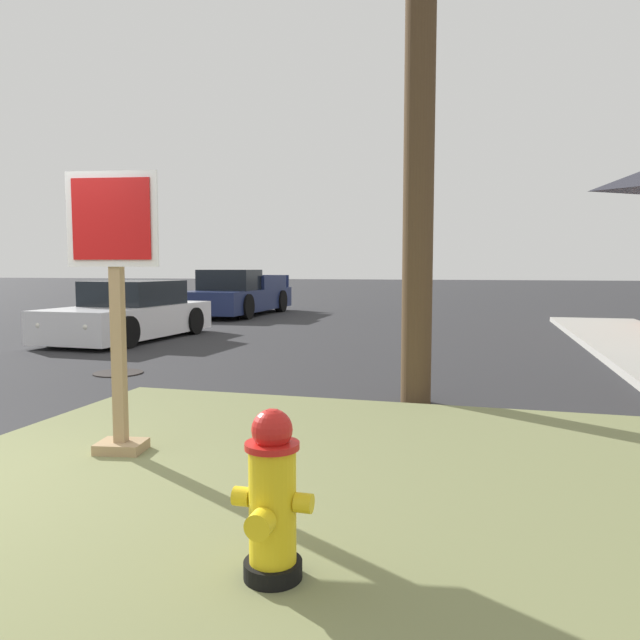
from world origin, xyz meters
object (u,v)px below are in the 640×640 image
at_px(fire_hydrant, 272,500).
at_px(stop_sign, 117,319).
at_px(manhole_cover, 118,373).
at_px(pickup_truck_navy, 238,296).
at_px(parked_sedan_white, 131,314).

distance_m(fire_hydrant, stop_sign, 2.43).
distance_m(manhole_cover, pickup_truck_navy, 10.98).
relative_size(parked_sedan_white, pickup_truck_navy, 0.78).
bearing_deg(fire_hydrant, stop_sign, 140.31).
relative_size(stop_sign, manhole_cover, 3.09).
xyz_separation_m(fire_hydrant, parked_sedan_white, (-6.39, 8.78, 0.09)).
relative_size(fire_hydrant, parked_sedan_white, 0.19).
relative_size(fire_hydrant, pickup_truck_navy, 0.15).
bearing_deg(stop_sign, pickup_truck_navy, 109.47).
height_order(manhole_cover, pickup_truck_navy, pickup_truck_navy).
xyz_separation_m(fire_hydrant, pickup_truck_navy, (-6.79, 15.61, 0.16)).
height_order(fire_hydrant, stop_sign, stop_sign).
distance_m(stop_sign, pickup_truck_navy, 14.99).
height_order(fire_hydrant, pickup_truck_navy, pickup_truck_navy).
bearing_deg(fire_hydrant, parked_sedan_white, 126.02).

